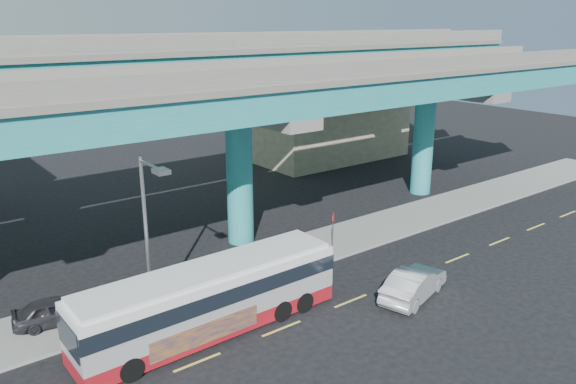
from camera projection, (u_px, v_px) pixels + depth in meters
ground at (346, 299)px, 26.17m from camera, size 120.00×120.00×0.00m
sidewalk at (276, 259)px, 30.32m from camera, size 70.00×4.00×0.15m
lane_markings at (351, 301)px, 25.94m from camera, size 58.00×0.12×0.01m
viaduct at (236, 84)px, 30.40m from camera, size 52.00×12.40×11.70m
building_beige at (320, 119)px, 53.05m from camera, size 14.00×10.23×7.00m
transit_bus at (211, 297)px, 22.93m from camera, size 11.49×2.63×2.93m
sedan at (414, 284)px, 26.06m from camera, size 3.85×5.18×1.44m
parked_car at (56, 310)px, 23.62m from camera, size 2.53×3.93×1.18m
street_lamp at (150, 216)px, 22.82m from camera, size 0.50×2.34×7.07m
stop_sign at (333, 224)px, 30.47m from camera, size 0.56×0.49×2.38m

